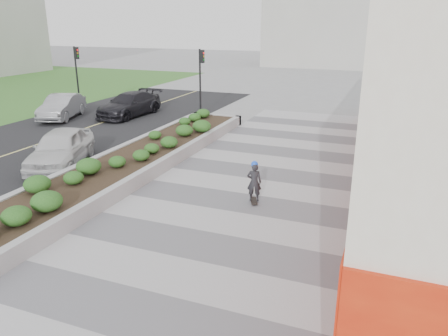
% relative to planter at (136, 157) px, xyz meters
% --- Properties ---
extents(ground, '(160.00, 160.00, 0.00)m').
position_rel_planter_xyz_m(ground, '(5.50, -7.00, -0.42)').
color(ground, gray).
rests_on(ground, ground).
extents(walkway, '(8.00, 36.00, 0.01)m').
position_rel_planter_xyz_m(walkway, '(5.50, -4.00, -0.41)').
color(walkway, '#A8A8AD').
rests_on(walkway, ground).
extents(planter, '(3.00, 18.00, 0.90)m').
position_rel_planter_xyz_m(planter, '(0.00, 0.00, 0.00)').
color(planter, '#9E9EA0').
rests_on(planter, ground).
extents(street, '(10.00, 40.00, 0.00)m').
position_rel_planter_xyz_m(street, '(-6.50, 0.00, -0.42)').
color(street, black).
rests_on(street, ground).
extents(traffic_signal_near, '(0.33, 0.28, 4.20)m').
position_rel_planter_xyz_m(traffic_signal_near, '(-1.73, 10.50, 2.34)').
color(traffic_signal_near, black).
rests_on(traffic_signal_near, ground).
extents(traffic_signal_far, '(0.33, 0.28, 4.20)m').
position_rel_planter_xyz_m(traffic_signal_far, '(-10.93, 10.00, 2.34)').
color(traffic_signal_far, black).
rests_on(traffic_signal_far, ground).
extents(manhole_cover, '(0.44, 0.44, 0.01)m').
position_rel_planter_xyz_m(manhole_cover, '(6.00, -4.00, -0.42)').
color(manhole_cover, '#595654').
rests_on(manhole_cover, ground).
extents(skateboarder, '(0.55, 0.74, 1.48)m').
position_rel_planter_xyz_m(skateboarder, '(5.78, -1.83, 0.33)').
color(skateboarder, beige).
rests_on(skateboarder, ground).
extents(car_white, '(3.39, 4.93, 1.56)m').
position_rel_planter_xyz_m(car_white, '(-3.00, -1.03, 0.36)').
color(car_white, silver).
rests_on(car_white, ground).
extents(car_silver, '(2.96, 4.76, 1.48)m').
position_rel_planter_xyz_m(car_silver, '(-9.55, 6.58, 0.32)').
color(car_silver, '#A0A1A8').
rests_on(car_silver, ground).
extents(car_dark, '(2.45, 5.24, 1.48)m').
position_rel_planter_xyz_m(car_dark, '(-6.05, 8.80, 0.32)').
color(car_dark, black).
rests_on(car_dark, ground).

